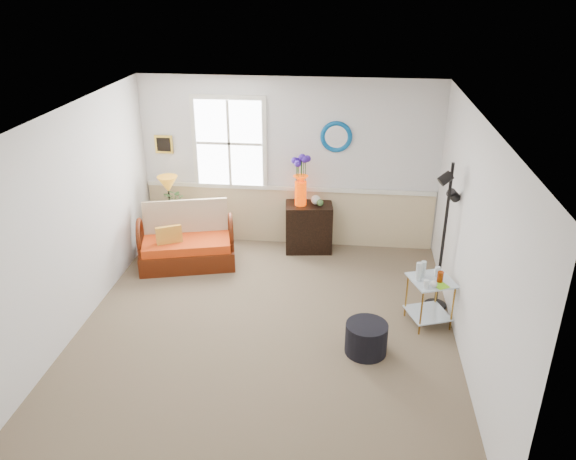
# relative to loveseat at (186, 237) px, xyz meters

# --- Properties ---
(floor) EXTENTS (4.50, 5.00, 0.01)m
(floor) POSITION_rel_loveseat_xyz_m (1.40, -1.58, -0.44)
(floor) COLOR #826D55
(floor) RESTS_ON ground
(ceiling) EXTENTS (4.50, 5.00, 0.01)m
(ceiling) POSITION_rel_loveseat_xyz_m (1.40, -1.58, 2.16)
(ceiling) COLOR white
(ceiling) RESTS_ON walls
(walls) EXTENTS (4.51, 5.01, 2.60)m
(walls) POSITION_rel_loveseat_xyz_m (1.40, -1.58, 0.86)
(walls) COLOR silver
(walls) RESTS_ON floor
(wainscot) EXTENTS (4.46, 0.02, 0.90)m
(wainscot) POSITION_rel_loveseat_xyz_m (1.40, 0.90, 0.01)
(wainscot) COLOR #CBB485
(wainscot) RESTS_ON walls
(chair_rail) EXTENTS (4.46, 0.04, 0.06)m
(chair_rail) POSITION_rel_loveseat_xyz_m (1.40, 0.89, 0.48)
(chair_rail) COLOR silver
(chair_rail) RESTS_ON walls
(window) EXTENTS (1.14, 0.06, 1.44)m
(window) POSITION_rel_loveseat_xyz_m (0.50, 0.89, 1.16)
(window) COLOR white
(window) RESTS_ON walls
(picture) EXTENTS (0.28, 0.03, 0.28)m
(picture) POSITION_rel_loveseat_xyz_m (-0.52, 0.90, 1.11)
(picture) COLOR gold
(picture) RESTS_ON walls
(mirror) EXTENTS (0.47, 0.07, 0.47)m
(mirror) POSITION_rel_loveseat_xyz_m (2.10, 0.90, 1.31)
(mirror) COLOR #046EAA
(mirror) RESTS_ON walls
(loveseat) EXTENTS (1.50, 1.09, 0.88)m
(loveseat) POSITION_rel_loveseat_xyz_m (0.00, 0.00, 0.00)
(loveseat) COLOR #651D06
(loveseat) RESTS_ON floor
(throw_pillow) EXTENTS (0.37, 0.24, 0.37)m
(throw_pillow) POSITION_rel_loveseat_xyz_m (-0.20, -0.16, 0.03)
(throw_pillow) COLOR #BC5700
(throw_pillow) RESTS_ON loveseat
(lamp_stand) EXTENTS (0.40, 0.40, 0.57)m
(lamp_stand) POSITION_rel_loveseat_xyz_m (-0.44, 0.61, -0.16)
(lamp_stand) COLOR black
(lamp_stand) RESTS_ON floor
(table_lamp) EXTENTS (0.31, 0.31, 0.56)m
(table_lamp) POSITION_rel_loveseat_xyz_m (-0.41, 0.61, 0.41)
(table_lamp) COLOR orange
(table_lamp) RESTS_ON lamp_stand
(potted_plant) EXTENTS (0.43, 0.45, 0.29)m
(potted_plant) POSITION_rel_loveseat_xyz_m (-0.31, 0.61, 0.28)
(potted_plant) COLOR #416934
(potted_plant) RESTS_ON lamp_stand
(cabinet) EXTENTS (0.75, 0.53, 0.75)m
(cabinet) POSITION_rel_loveseat_xyz_m (1.73, 0.68, -0.07)
(cabinet) COLOR black
(cabinet) RESTS_ON floor
(flower_vase) EXTENTS (0.30, 0.30, 0.77)m
(flower_vase) POSITION_rel_loveseat_xyz_m (1.61, 0.65, 0.70)
(flower_vase) COLOR #D63300
(flower_vase) RESTS_ON cabinet
(side_table) EXTENTS (0.62, 0.62, 0.61)m
(side_table) POSITION_rel_loveseat_xyz_m (3.35, -1.18, -0.14)
(side_table) COLOR #A87626
(side_table) RESTS_ON floor
(tabletop_items) EXTENTS (0.52, 0.52, 0.23)m
(tabletop_items) POSITION_rel_loveseat_xyz_m (3.33, -1.23, 0.28)
(tabletop_items) COLOR silver
(tabletop_items) RESTS_ON side_table
(floor_lamp) EXTENTS (0.35, 0.35, 1.94)m
(floor_lamp) POSITION_rel_loveseat_xyz_m (3.50, -0.78, 0.53)
(floor_lamp) COLOR black
(floor_lamp) RESTS_ON floor
(ottoman) EXTENTS (0.62, 0.62, 0.37)m
(ottoman) POSITION_rel_loveseat_xyz_m (2.59, -1.85, -0.26)
(ottoman) COLOR black
(ottoman) RESTS_ON floor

